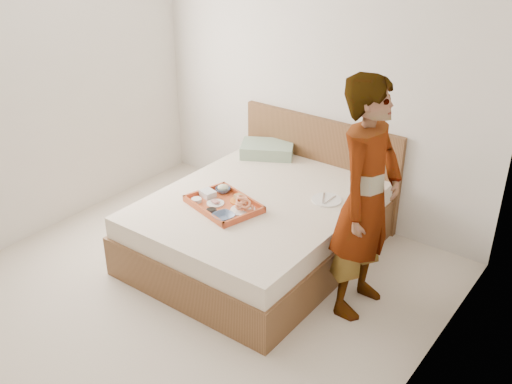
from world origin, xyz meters
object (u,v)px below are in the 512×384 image
object	(u,v)px
dinner_plate	(327,200)
bed	(258,226)
tray	(224,204)
person	(367,200)

from	to	relation	value
dinner_plate	bed	bearing A→B (deg)	-146.44
tray	person	distance (m)	1.22
tray	person	size ratio (longest dim) A/B	0.32
person	bed	bearing A→B (deg)	82.76
dinner_plate	person	bearing A→B (deg)	-37.73
bed	tray	size ratio (longest dim) A/B	3.48
tray	bed	bearing A→B (deg)	77.80
bed	person	size ratio (longest dim) A/B	1.12
bed	tray	world-z (taller)	tray
bed	dinner_plate	size ratio (longest dim) A/B	8.04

